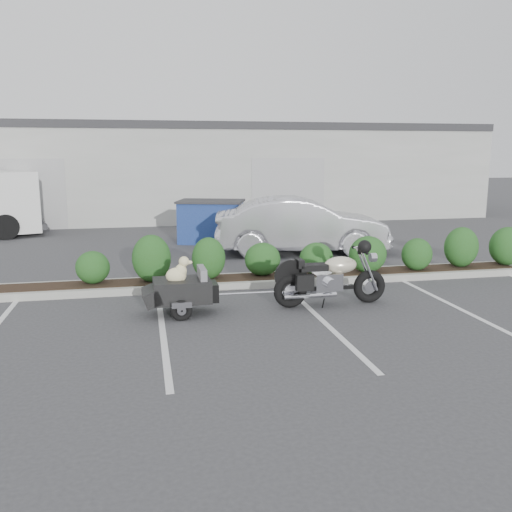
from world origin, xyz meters
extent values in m
plane|color=#38383A|center=(0.00, 0.00, 0.00)|extent=(90.00, 90.00, 0.00)
cube|color=#9E9E93|center=(1.00, 2.20, 0.07)|extent=(12.00, 1.00, 0.15)
cube|color=#9EA099|center=(0.00, 17.00, 2.00)|extent=(26.00, 10.00, 4.00)
torus|color=black|center=(0.88, 0.25, 0.31)|extent=(0.64, 0.17, 0.64)
torus|color=black|center=(2.45, 0.28, 0.31)|extent=(0.64, 0.17, 0.64)
cylinder|color=silver|center=(0.88, 0.25, 0.31)|extent=(0.27, 0.12, 0.27)
cylinder|color=silver|center=(2.45, 0.28, 0.31)|extent=(0.23, 0.10, 0.23)
cylinder|color=silver|center=(2.38, 0.18, 0.67)|extent=(0.41, 0.05, 0.85)
cylinder|color=silver|center=(2.38, 0.37, 0.67)|extent=(0.41, 0.05, 0.85)
cylinder|color=silver|center=(2.23, 0.28, 1.03)|extent=(0.04, 0.67, 0.03)
cylinder|color=silver|center=(2.49, 0.28, 0.88)|extent=(0.12, 0.17, 0.17)
sphere|color=black|center=(2.19, -0.01, 1.14)|extent=(0.25, 0.25, 0.25)
cube|color=silver|center=(1.59, 0.27, 0.46)|extent=(0.53, 0.33, 0.32)
cube|color=black|center=(1.68, 0.27, 0.33)|extent=(0.86, 0.11, 0.08)
ellipsoid|color=beige|center=(1.85, 0.27, 0.76)|extent=(0.63, 0.37, 0.31)
cube|color=black|center=(1.30, 0.26, 0.74)|extent=(0.53, 0.29, 0.11)
cube|color=black|center=(1.05, 0.26, 0.83)|extent=(0.12, 0.29, 0.15)
cylinder|color=silver|center=(1.21, 0.09, 0.25)|extent=(1.00, 0.10, 0.09)
cylinder|color=silver|center=(1.21, 0.43, 0.25)|extent=(1.00, 0.10, 0.09)
cube|color=black|center=(1.07, -0.01, 0.52)|extent=(0.33, 0.14, 0.29)
cube|color=black|center=(-1.11, 0.27, 0.43)|extent=(1.01, 0.70, 0.40)
cube|color=slate|center=(-0.75, 0.27, 0.69)|extent=(0.12, 0.59, 0.29)
cube|color=slate|center=(-1.07, 0.27, 0.53)|extent=(0.68, 0.60, 0.04)
cube|color=black|center=(-1.64, 0.26, 0.36)|extent=(0.37, 0.69, 0.35)
cube|color=black|center=(-0.58, 0.28, 0.38)|extent=(0.20, 0.48, 0.32)
torus|color=black|center=(-1.15, -0.13, 0.17)|extent=(0.37, 0.11, 0.37)
torus|color=black|center=(-1.17, 0.67, 0.17)|extent=(0.37, 0.11, 0.37)
cube|color=silver|center=(-1.15, -0.18, 0.29)|extent=(0.34, 0.08, 0.10)
cube|color=silver|center=(-1.17, 0.71, 0.29)|extent=(0.34, 0.08, 0.10)
cylinder|color=black|center=(-1.16, 0.27, 0.17)|extent=(0.05, 0.86, 0.04)
cylinder|color=silver|center=(-0.35, 0.28, 0.31)|extent=(0.57, 0.04, 0.03)
ellipsoid|color=beige|center=(-1.21, 0.27, 0.70)|extent=(0.36, 0.25, 0.29)
ellipsoid|color=beige|center=(-1.12, 0.27, 0.78)|extent=(0.21, 0.20, 0.26)
sphere|color=beige|center=(-1.07, 0.27, 0.95)|extent=(0.18, 0.18, 0.18)
ellipsoid|color=beige|center=(-0.98, 0.27, 0.93)|extent=(0.13, 0.08, 0.07)
sphere|color=black|center=(-0.92, 0.27, 0.93)|extent=(0.03, 0.03, 0.03)
ellipsoid|color=beige|center=(-1.10, 0.22, 0.97)|extent=(0.05, 0.04, 0.10)
ellipsoid|color=beige|center=(-1.10, 0.32, 0.97)|extent=(0.05, 0.04, 0.10)
cylinder|color=beige|center=(-1.09, 0.21, 0.60)|extent=(0.04, 0.04, 0.11)
cylinder|color=beige|center=(-1.09, 0.33, 0.60)|extent=(0.04, 0.04, 0.11)
imported|color=#B8B7BF|center=(2.61, 5.46, 0.80)|extent=(5.03, 2.42, 1.59)
cube|color=navy|center=(0.37, 7.92, 0.64)|extent=(2.22, 1.80, 1.28)
cube|color=#2D2D30|center=(0.37, 7.92, 1.30)|extent=(2.35, 1.93, 0.06)
cube|color=silver|center=(-6.31, 10.82, 1.16)|extent=(2.42, 2.60, 2.05)
cube|color=black|center=(-6.31, 10.82, 0.88)|extent=(0.61, 1.71, 0.93)
cylinder|color=black|center=(-6.17, 9.79, 0.42)|extent=(0.88, 0.50, 0.84)
cylinder|color=black|center=(-6.80, 11.74, 0.42)|extent=(0.88, 0.50, 0.84)
camera|label=1|loc=(-1.73, -9.11, 2.84)|focal=38.00mm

